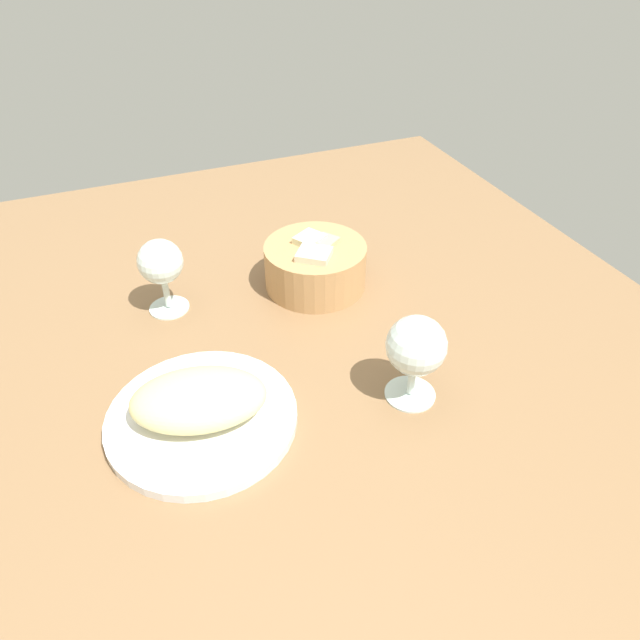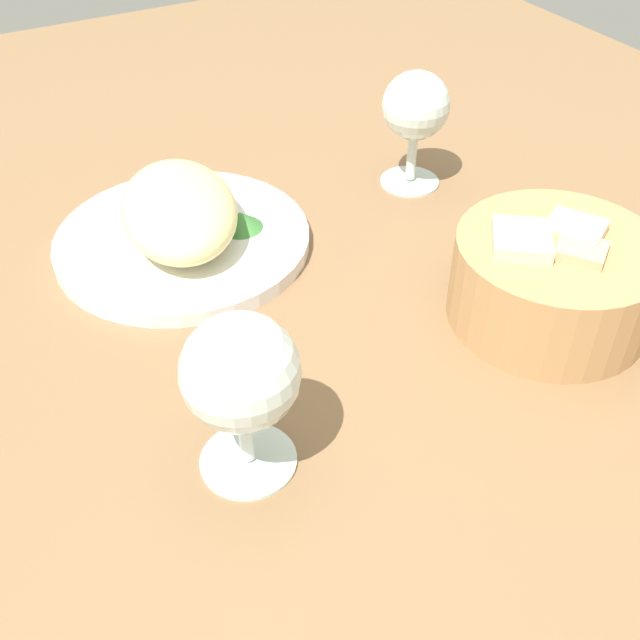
{
  "view_description": "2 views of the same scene",
  "coord_description": "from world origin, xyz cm",
  "px_view_note": "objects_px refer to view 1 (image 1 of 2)",
  "views": [
    {
      "loc": [
        -9.25,
        -56.66,
        55.12
      ],
      "look_at": [
        14.81,
        2.73,
        4.79
      ],
      "focal_mm": 32.63,
      "sensor_mm": 36.0,
      "label": 1
    },
    {
      "loc": [
        53.83,
        -22.95,
        41.33
      ],
      "look_at": [
        14.93,
        -1.28,
        3.51
      ],
      "focal_mm": 42.83,
      "sensor_mm": 36.0,
      "label": 2
    }
  ],
  "objects_px": {
    "plate": "(202,418)",
    "bread_basket": "(315,265)",
    "wine_glass_near": "(416,349)",
    "wine_glass_far": "(161,265)"
  },
  "relations": [
    {
      "from": "bread_basket",
      "to": "wine_glass_near",
      "type": "bearing_deg",
      "value": -85.71
    },
    {
      "from": "plate",
      "to": "bread_basket",
      "type": "distance_m",
      "value": 0.33
    },
    {
      "from": "plate",
      "to": "bread_basket",
      "type": "relative_size",
      "value": 1.44
    },
    {
      "from": "bread_basket",
      "to": "wine_glass_near",
      "type": "xyz_separation_m",
      "value": [
        0.02,
        -0.28,
        0.04
      ]
    },
    {
      "from": "bread_basket",
      "to": "wine_glass_far",
      "type": "bearing_deg",
      "value": 173.85
    },
    {
      "from": "bread_basket",
      "to": "wine_glass_far",
      "type": "distance_m",
      "value": 0.24
    },
    {
      "from": "wine_glass_near",
      "to": "wine_glass_far",
      "type": "distance_m",
      "value": 0.4
    },
    {
      "from": "wine_glass_near",
      "to": "wine_glass_far",
      "type": "relative_size",
      "value": 1.02
    },
    {
      "from": "plate",
      "to": "wine_glass_far",
      "type": "relative_size",
      "value": 1.96
    },
    {
      "from": "bread_basket",
      "to": "wine_glass_near",
      "type": "distance_m",
      "value": 0.29
    }
  ]
}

